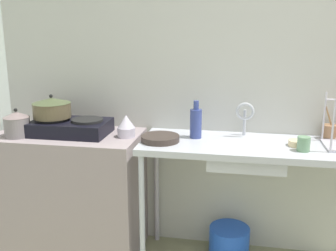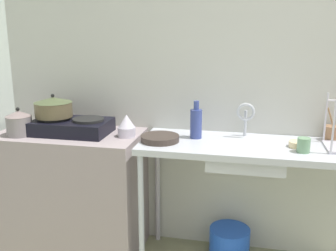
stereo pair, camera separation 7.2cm
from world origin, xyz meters
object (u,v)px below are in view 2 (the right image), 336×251
Objects in this scene: cup_by_rack at (304,145)px; bottle_by_sink at (196,123)px; frying_pan at (160,138)px; percolator at (127,126)px; faucet at (246,114)px; sink_basin at (246,155)px; small_bowl_on_drainboard at (298,144)px; pot_on_left_burner at (53,107)px; pot_beside_stove at (19,123)px; utensil_jar at (331,133)px; stove at (72,126)px; bucket_on_floor at (229,244)px.

cup_by_rack is 0.68m from bottle_by_sink.
frying_pan is 1.00× the size of bottle_by_sink.
faucet reaches higher than percolator.
small_bowl_on_drainboard is (0.30, 0.03, 0.08)m from sink_basin.
faucet is 0.38m from small_bowl_on_drainboard.
pot_beside_stove is (-0.19, -0.12, -0.09)m from pot_on_left_burner.
utensil_jar reaches higher than small_bowl_on_drainboard.
frying_pan is at bearing -14.42° from percolator.
small_bowl_on_drainboard is at bearing -0.19° from pot_on_left_burner.
pot_on_left_burner is at bearing 180.00° from stove.
stove is at bearing 20.53° from pot_beside_stove.
pot_beside_stove is 0.96m from frying_pan.
pot_on_left_burner is 1.10× the size of faucet.
pot_on_left_burner is at bearing 176.36° from cup_by_rack.
pot_on_left_burner is 1.73× the size of percolator.
sink_basin is 5.32× the size of cup_by_rack.
bucket_on_floor is at bearing 5.03° from percolator.
pot_beside_stove is 1.80m from small_bowl_on_drainboard.
pot_beside_stove is at bearing -179.49° from cup_by_rack.
faucet is at bearing 21.17° from frying_pan.
pot_beside_stove is 0.78× the size of bottle_by_sink.
frying_pan is (0.63, -0.06, -0.03)m from stove.
pot_on_left_burner is at bearing 178.60° from sink_basin.
frying_pan is at bearing 3.71° from pot_beside_stove.
sink_basin reaches higher than bucket_on_floor.
frying_pan is at bearing -177.23° from sink_basin.
pot_on_left_burner reaches higher than cup_by_rack.
frying_pan is 1.10m from utensil_jar.
sink_basin is (1.30, -0.03, -0.24)m from pot_on_left_burner.
bottle_by_sink is at bearing 179.92° from bucket_on_floor.
frying_pan is 0.90m from bucket_on_floor.
frying_pan is 1.16× the size of utensil_jar.
cup_by_rack is 0.41× the size of utensil_jar.
pot_beside_stove is at bearing -169.82° from faucet.
percolator is at bearing 174.46° from cup_by_rack.
stove is 3.50× the size of percolator.
pot_beside_stove is 1.82m from cup_by_rack.
bucket_on_floor is (1.09, 0.07, -0.80)m from stove.
sink_basin is at bearing 2.77° from frying_pan.
sink_basin is 4.25× the size of small_bowl_on_drainboard.
utensil_jar is 1.01m from bucket_on_floor.
cup_by_rack is 0.10m from small_bowl_on_drainboard.
pot_on_left_burner is 1.29m from faucet.
bucket_on_floor is (0.46, 0.12, -0.77)m from frying_pan.
cup_by_rack is (1.62, -0.10, -0.14)m from pot_on_left_burner.
percolator is 1.32m from utensil_jar.
bottle_by_sink is at bearing 4.47° from stove.
stove is at bearing 178.46° from sink_basin.
frying_pan is 2.84× the size of cup_by_rack.
bottle_by_sink is (0.21, 0.12, 0.08)m from frying_pan.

